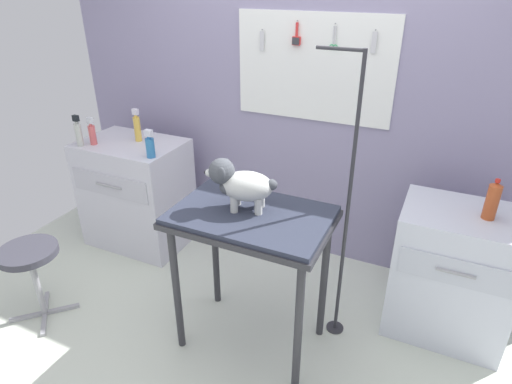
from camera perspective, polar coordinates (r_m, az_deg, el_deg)
name	(u,v)px	position (r m, az deg, el deg)	size (l,w,h in m)	color
ground	(226,350)	(2.85, -3.94, -20.14)	(4.40, 4.00, 0.04)	silver
rear_wall_panel	(304,111)	(3.24, 6.43, 10.55)	(4.00, 0.11, 2.30)	#8C84A6
grooming_table	(251,230)	(2.37, -0.65, -5.10)	(0.87, 0.57, 0.92)	#2D2D33
grooming_arm	(345,219)	(2.49, 11.72, -3.57)	(0.30, 0.11, 1.75)	#2D2D33
dog	(240,183)	(2.29, -2.18, 1.16)	(0.39, 0.24, 0.28)	silver
counter_left	(137,193)	(3.69, -15.49, -0.15)	(0.80, 0.58, 0.89)	silver
cabinet_right	(451,273)	(2.95, 24.43, -9.69)	(0.68, 0.54, 0.84)	silver
stool	(30,261)	(3.10, -27.71, -8.09)	(0.36, 0.36, 0.53)	#9E9EA3
detangler_spray	(92,133)	(3.54, -20.86, 7.31)	(0.05, 0.05, 0.21)	#D55C5D
spray_bottle_tall	(137,127)	(3.50, -15.45, 8.28)	(0.05, 0.05, 0.26)	gold
spray_bottle_short	(78,133)	(3.54, -22.43, 7.26)	(0.05, 0.05, 0.24)	#B8BBB3
pump_bottle_white	(150,146)	(3.15, -13.84, 5.97)	(0.06, 0.06, 0.20)	teal
soda_bottle	(492,201)	(2.68, 28.79, -1.00)	(0.07, 0.07, 0.24)	#B24B23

